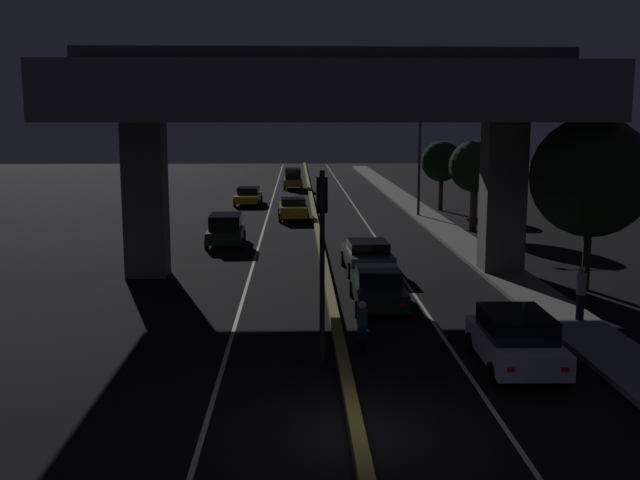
% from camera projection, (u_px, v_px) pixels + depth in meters
% --- Properties ---
extents(ground_plane, '(200.00, 200.00, 0.00)m').
position_uv_depth(ground_plane, '(356.00, 433.00, 15.94)').
color(ground_plane, black).
extents(lane_line_left_inner, '(0.12, 126.00, 0.00)m').
position_uv_depth(lane_line_left_inner, '(267.00, 219.00, 50.37)').
color(lane_line_left_inner, beige).
rests_on(lane_line_left_inner, ground_plane).
extents(lane_line_right_inner, '(0.12, 126.00, 0.00)m').
position_uv_depth(lane_line_right_inner, '(363.00, 219.00, 50.58)').
color(lane_line_right_inner, beige).
rests_on(lane_line_right_inner, ground_plane).
extents(median_divider, '(0.31, 126.00, 0.27)m').
position_uv_depth(median_divider, '(315.00, 217.00, 50.46)').
color(median_divider, olive).
rests_on(median_divider, ground_plane).
extents(sidewalk_right, '(2.03, 126.00, 0.17)m').
position_uv_depth(sidewalk_right, '(449.00, 233.00, 43.80)').
color(sidewalk_right, gray).
rests_on(sidewalk_right, ground_plane).
extents(elevated_overpass, '(21.06, 11.04, 9.60)m').
position_uv_depth(elevated_overpass, '(326.00, 101.00, 31.20)').
color(elevated_overpass, slate).
rests_on(elevated_overpass, ground_plane).
extents(traffic_light_left_of_median, '(0.30, 0.49, 5.29)m').
position_uv_depth(traffic_light_left_of_median, '(322.00, 233.00, 20.11)').
color(traffic_light_left_of_median, black).
rests_on(traffic_light_left_of_median, ground_plane).
extents(street_lamp, '(2.52, 0.32, 8.54)m').
position_uv_depth(street_lamp, '(415.00, 143.00, 50.49)').
color(street_lamp, '#2D2D30').
rests_on(street_lamp, ground_plane).
extents(car_white_lead, '(2.11, 4.09, 1.54)m').
position_uv_depth(car_white_lead, '(516.00, 339.00, 20.01)').
color(car_white_lead, silver).
rests_on(car_white_lead, ground_plane).
extents(car_dark_green_second, '(1.90, 4.60, 1.41)m').
position_uv_depth(car_dark_green_second, '(378.00, 287.00, 26.72)').
color(car_dark_green_second, black).
rests_on(car_dark_green_second, ground_plane).
extents(car_grey_third, '(2.19, 4.34, 1.39)m').
position_uv_depth(car_grey_third, '(367.00, 255.00, 32.84)').
color(car_grey_third, '#515459').
rests_on(car_grey_third, ground_plane).
extents(car_dark_green_lead_oncoming, '(2.07, 4.25, 1.64)m').
position_uv_depth(car_dark_green_lead_oncoming, '(226.00, 229.00, 39.89)').
color(car_dark_green_lead_oncoming, black).
rests_on(car_dark_green_lead_oncoming, ground_plane).
extents(car_taxi_yellow_second_oncoming, '(2.09, 4.01, 1.46)m').
position_uv_depth(car_taxi_yellow_second_oncoming, '(293.00, 208.00, 49.85)').
color(car_taxi_yellow_second_oncoming, gold).
rests_on(car_taxi_yellow_second_oncoming, ground_plane).
extents(car_taxi_yellow_third_oncoming, '(2.11, 4.84, 1.35)m').
position_uv_depth(car_taxi_yellow_third_oncoming, '(248.00, 196.00, 59.03)').
color(car_taxi_yellow_third_oncoming, gold).
rests_on(car_taxi_yellow_third_oncoming, ground_plane).
extents(car_taxi_yellow_fourth_oncoming, '(1.89, 4.08, 2.00)m').
position_uv_depth(car_taxi_yellow_fourth_oncoming, '(293.00, 178.00, 72.25)').
color(car_taxi_yellow_fourth_oncoming, gold).
rests_on(car_taxi_yellow_fourth_oncoming, ground_plane).
extents(motorcycle_blue_filtering_near, '(0.33, 1.71, 1.35)m').
position_uv_depth(motorcycle_blue_filtering_near, '(362.00, 327.00, 22.03)').
color(motorcycle_blue_filtering_near, black).
rests_on(motorcycle_blue_filtering_near, ground_plane).
extents(pedestrian_on_sidewalk, '(0.30, 0.30, 1.77)m').
position_uv_depth(pedestrian_on_sidewalk, '(581.00, 292.00, 24.25)').
color(pedestrian_on_sidewalk, black).
rests_on(pedestrian_on_sidewalk, sidewalk_right).
extents(roadside_tree_kerbside_near, '(4.66, 4.66, 6.78)m').
position_uv_depth(roadside_tree_kerbside_near, '(591.00, 177.00, 28.78)').
color(roadside_tree_kerbside_near, '#2D2116').
rests_on(roadside_tree_kerbside_near, ground_plane).
extents(roadside_tree_kerbside_mid, '(3.07, 3.07, 5.41)m').
position_uv_depth(roadside_tree_kerbside_mid, '(475.00, 167.00, 44.53)').
color(roadside_tree_kerbside_mid, '#38281C').
rests_on(roadside_tree_kerbside_mid, ground_plane).
extents(roadside_tree_kerbside_far, '(2.97, 2.97, 5.11)m').
position_uv_depth(roadside_tree_kerbside_far, '(442.00, 162.00, 54.69)').
color(roadside_tree_kerbside_far, '#38281C').
rests_on(roadside_tree_kerbside_far, ground_plane).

